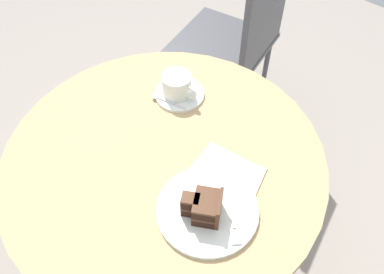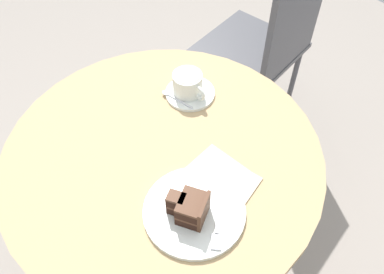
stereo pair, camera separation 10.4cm
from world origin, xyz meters
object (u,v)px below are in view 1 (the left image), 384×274
at_px(saucer, 180,94).
at_px(napkin, 225,178).
at_px(coffee_cup, 177,85).
at_px(cake_plate, 208,210).
at_px(cake_slice, 205,207).
at_px(cafe_chair, 242,34).
at_px(teaspoon, 164,100).
at_px(fork, 233,221).

height_order(saucer, napkin, saucer).
bearing_deg(coffee_cup, cake_plate, -38.30).
xyz_separation_m(cake_slice, cafe_chair, (-0.45, 0.81, -0.21)).
height_order(coffee_cup, teaspoon, coffee_cup).
bearing_deg(cake_plate, saucer, 140.78).
bearing_deg(saucer, teaspoon, -105.42).
bearing_deg(cake_slice, napkin, 103.19).
bearing_deg(saucer, cake_slice, -40.61).
distance_m(teaspoon, fork, 0.42).
bearing_deg(coffee_cup, cafe_chair, 104.78).
xyz_separation_m(saucer, cafe_chair, (-0.15, 0.55, -0.17)).
distance_m(teaspoon, napkin, 0.31).
relative_size(coffee_cup, cafe_chair, 0.13).
bearing_deg(saucer, cafe_chair, 105.25).
height_order(saucer, teaspoon, teaspoon).
height_order(coffee_cup, fork, coffee_cup).
bearing_deg(coffee_cup, cake_slice, -39.73).
bearing_deg(cake_plate, coffee_cup, 141.70).
bearing_deg(napkin, cake_slice, -76.81).
relative_size(saucer, napkin, 0.72).
bearing_deg(coffee_cup, teaspoon, -103.21).
distance_m(cake_plate, cafe_chair, 0.93).
distance_m(teaspoon, cafe_chair, 0.64).
xyz_separation_m(fork, cafe_chair, (-0.51, 0.78, -0.18)).
bearing_deg(cake_slice, cafe_chair, 119.33).
xyz_separation_m(coffee_cup, napkin, (0.28, -0.14, -0.04)).
bearing_deg(fork, saucer, -166.10).
relative_size(teaspoon, cake_plate, 0.46).
relative_size(teaspoon, cake_slice, 1.08).
bearing_deg(coffee_cup, saucer, 57.49).
xyz_separation_m(cake_plate, fork, (0.07, 0.01, 0.01)).
relative_size(cake_slice, fork, 0.85).
height_order(teaspoon, cake_slice, cake_slice).
xyz_separation_m(teaspoon, fork, (0.38, -0.18, 0.00)).
distance_m(fork, napkin, 0.12).
height_order(saucer, cake_plate, cake_plate).
distance_m(cake_slice, napkin, 0.12).
xyz_separation_m(teaspoon, cafe_chair, (-0.13, 0.60, -0.18)).
height_order(saucer, cake_slice, cake_slice).
bearing_deg(cake_slice, fork, 23.52).
relative_size(napkin, cafe_chair, 0.22).
xyz_separation_m(teaspoon, napkin, (0.29, -0.10, -0.01)).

